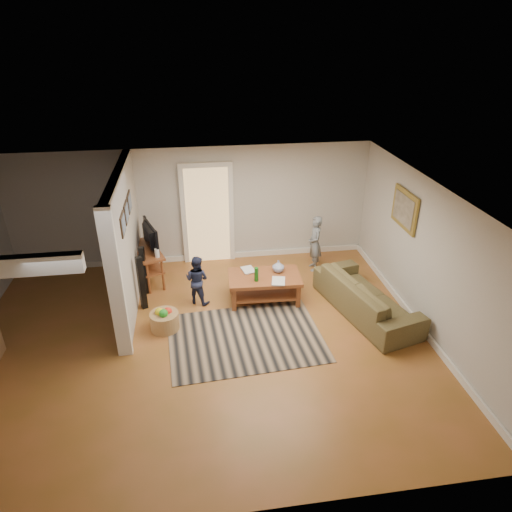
# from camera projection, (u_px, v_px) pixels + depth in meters

# --- Properties ---
(ground) EXTENTS (7.50, 7.50, 0.00)m
(ground) POSITION_uv_depth(u_px,v_px,m) (202.00, 343.00, 7.50)
(ground) COLOR brown
(ground) RESTS_ON ground
(room_shell) EXTENTS (7.54, 6.02, 2.52)m
(room_shell) POSITION_uv_depth(u_px,v_px,m) (127.00, 257.00, 7.07)
(room_shell) COLOR #B5B2AD
(room_shell) RESTS_ON ground
(area_rug) EXTENTS (2.64, 2.01, 0.01)m
(area_rug) POSITION_uv_depth(u_px,v_px,m) (245.00, 337.00, 7.61)
(area_rug) COLOR black
(area_rug) RESTS_ON ground
(sofa) EXTENTS (1.44, 2.42, 0.66)m
(sofa) POSITION_uv_depth(u_px,v_px,m) (364.00, 312.00, 8.29)
(sofa) COLOR #483C24
(sofa) RESTS_ON ground
(coffee_table) EXTENTS (1.36, 0.83, 0.79)m
(coffee_table) POSITION_uv_depth(u_px,v_px,m) (265.00, 281.00, 8.48)
(coffee_table) COLOR brown
(coffee_table) RESTS_ON ground
(tv_console) EXTENTS (0.76, 1.21, 0.98)m
(tv_console) POSITION_uv_depth(u_px,v_px,m) (148.00, 252.00, 9.01)
(tv_console) COLOR brown
(tv_console) RESTS_ON ground
(speaker_left) EXTENTS (0.14, 0.14, 1.05)m
(speaker_left) POSITION_uv_depth(u_px,v_px,m) (142.00, 283.00, 8.18)
(speaker_left) COLOR black
(speaker_left) RESTS_ON ground
(speaker_right) EXTENTS (0.11, 0.11, 0.98)m
(speaker_right) POSITION_uv_depth(u_px,v_px,m) (144.00, 271.00, 8.66)
(speaker_right) COLOR black
(speaker_right) RESTS_ON ground
(toy_basket) EXTENTS (0.49, 0.49, 0.44)m
(toy_basket) POSITION_uv_depth(u_px,v_px,m) (165.00, 320.00, 7.75)
(toy_basket) COLOR #996E42
(toy_basket) RESTS_ON ground
(child) EXTENTS (0.30, 0.44, 1.19)m
(child) POSITION_uv_depth(u_px,v_px,m) (313.00, 269.00, 9.75)
(child) COLOR slate
(child) RESTS_ON ground
(toddler) EXTENTS (0.58, 0.55, 0.95)m
(toddler) POSITION_uv_depth(u_px,v_px,m) (198.00, 302.00, 8.60)
(toddler) COLOR #212846
(toddler) RESTS_ON ground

